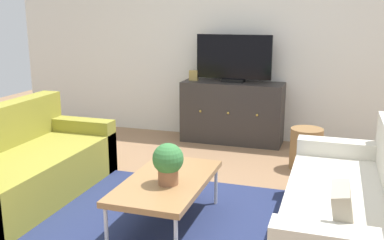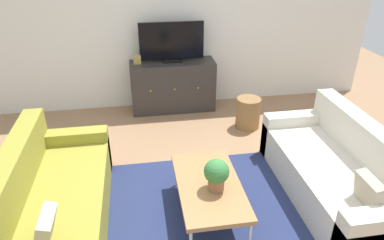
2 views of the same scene
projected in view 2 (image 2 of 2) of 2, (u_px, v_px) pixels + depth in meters
name	position (u px, v px, depth m)	size (l,w,h in m)	color
ground_plane	(201.00, 203.00, 3.62)	(10.00, 10.00, 0.00)	#997251
wall_back	(170.00, 19.00, 5.21)	(6.40, 0.12, 2.70)	silver
area_rug	(203.00, 212.00, 3.48)	(2.50, 1.90, 0.01)	navy
couch_left_side	(48.00, 205.00, 3.19)	(0.85, 1.89, 0.81)	olive
couch_right_side	(340.00, 174.00, 3.60)	(0.85, 1.89, 0.81)	beige
coffee_table	(209.00, 186.00, 3.28)	(0.59, 1.09, 0.40)	#A37547
potted_plant	(216.00, 174.00, 3.12)	(0.23, 0.23, 0.31)	#936042
tv_console	(173.00, 86.00, 5.42)	(1.27, 0.47, 0.77)	#332D2B
flat_screen_tv	(172.00, 42.00, 5.12)	(0.95, 0.16, 0.59)	black
mantel_clock	(137.00, 60.00, 5.13)	(0.11, 0.07, 0.13)	tan
wicker_basket	(248.00, 113.00, 4.96)	(0.34, 0.34, 0.44)	olive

